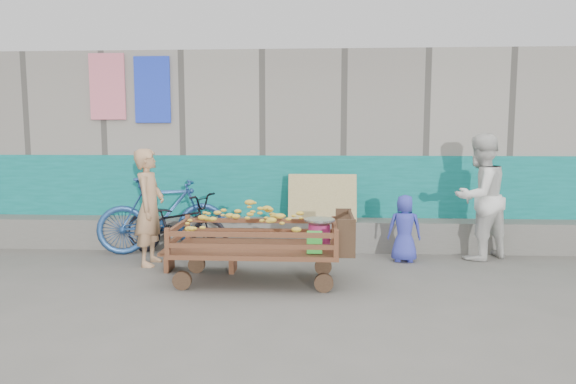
# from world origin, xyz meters

# --- Properties ---
(ground) EXTENTS (80.00, 80.00, 0.00)m
(ground) POSITION_xyz_m (0.00, 0.00, 0.00)
(ground) COLOR #605E56
(ground) RESTS_ON ground
(building_wall) EXTENTS (12.00, 3.50, 3.00)m
(building_wall) POSITION_xyz_m (-0.00, 4.05, 1.47)
(building_wall) COLOR gray
(building_wall) RESTS_ON ground
(banana_cart) EXTENTS (2.08, 0.95, 0.89)m
(banana_cart) POSITION_xyz_m (-0.52, 0.59, 0.60)
(banana_cart) COLOR #542F22
(banana_cart) RESTS_ON ground
(bench) EXTENTS (1.03, 0.31, 0.26)m
(bench) POSITION_xyz_m (-1.25, 1.03, 0.19)
(bench) COLOR #542F22
(bench) RESTS_ON ground
(vendor_man) EXTENTS (0.38, 0.57, 1.54)m
(vendor_man) POSITION_xyz_m (-1.99, 1.33, 0.77)
(vendor_man) COLOR tan
(vendor_man) RESTS_ON ground
(woman) EXTENTS (1.07, 1.01, 1.74)m
(woman) POSITION_xyz_m (2.46, 1.90, 0.87)
(woman) COLOR white
(woman) RESTS_ON ground
(child) EXTENTS (0.47, 0.32, 0.92)m
(child) POSITION_xyz_m (1.41, 1.68, 0.46)
(child) COLOR #353DB3
(child) RESTS_ON ground
(bicycle_dark) EXTENTS (1.82, 1.16, 0.90)m
(bicycle_dark) POSITION_xyz_m (-1.79, 1.85, 0.45)
(bicycle_dark) COLOR black
(bicycle_dark) RESTS_ON ground
(bicycle_blue) EXTENTS (1.92, 1.01, 1.11)m
(bicycle_blue) POSITION_xyz_m (-2.02, 1.99, 0.55)
(bicycle_blue) COLOR #244C8C
(bicycle_blue) RESTS_ON ground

